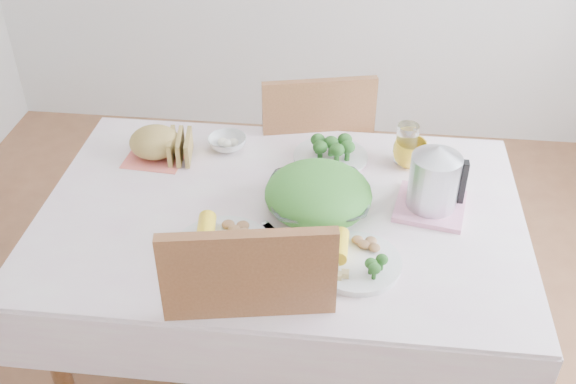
# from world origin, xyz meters

# --- Properties ---
(floor) EXTENTS (3.60, 3.60, 0.00)m
(floor) POSITION_xyz_m (0.00, 0.00, 0.00)
(floor) COLOR brown
(floor) RESTS_ON ground
(dining_table) EXTENTS (1.40, 0.90, 0.75)m
(dining_table) POSITION_xyz_m (0.00, 0.00, 0.38)
(dining_table) COLOR brown
(dining_table) RESTS_ON floor
(tablecloth) EXTENTS (1.50, 1.00, 0.01)m
(tablecloth) POSITION_xyz_m (0.00, 0.00, 0.76)
(tablecloth) COLOR white
(tablecloth) RESTS_ON dining_table
(chair_far) EXTENTS (0.53, 0.53, 0.97)m
(chair_far) POSITION_xyz_m (0.03, 0.69, 0.47)
(chair_far) COLOR brown
(chair_far) RESTS_ON floor
(salad_bowl) EXTENTS (0.36, 0.36, 0.08)m
(salad_bowl) POSITION_xyz_m (0.11, 0.01, 0.80)
(salad_bowl) COLOR white
(salad_bowl) RESTS_ON tablecloth
(dinner_plate_left) EXTENTS (0.35, 0.35, 0.02)m
(dinner_plate_left) POSITION_xyz_m (-0.14, -0.22, 0.77)
(dinner_plate_left) COLOR white
(dinner_plate_left) RESTS_ON tablecloth
(dinner_plate_right) EXTENTS (0.33, 0.33, 0.02)m
(dinner_plate_right) POSITION_xyz_m (0.24, -0.23, 0.77)
(dinner_plate_right) COLOR white
(dinner_plate_right) RESTS_ON tablecloth
(broccoli_plate) EXTENTS (0.28, 0.28, 0.02)m
(broccoli_plate) POSITION_xyz_m (0.14, 0.30, 0.77)
(broccoli_plate) COLOR beige
(broccoli_plate) RESTS_ON tablecloth
(napkin) EXTENTS (0.21, 0.21, 0.00)m
(napkin) POSITION_xyz_m (-0.47, 0.26, 0.76)
(napkin) COLOR #E9695B
(napkin) RESTS_ON tablecloth
(bread_loaf) EXTENTS (0.19, 0.18, 0.11)m
(bread_loaf) POSITION_xyz_m (-0.47, 0.26, 0.82)
(bread_loaf) COLOR olive
(bread_loaf) RESTS_ON napkin
(fruit_bowl) EXTENTS (0.15, 0.15, 0.04)m
(fruit_bowl) POSITION_xyz_m (-0.23, 0.34, 0.78)
(fruit_bowl) COLOR white
(fruit_bowl) RESTS_ON tablecloth
(yellow_mug) EXTENTS (0.15, 0.15, 0.09)m
(yellow_mug) POSITION_xyz_m (0.40, 0.30, 0.81)
(yellow_mug) COLOR yellow
(yellow_mug) RESTS_ON tablecloth
(glass_tumbler) EXTENTS (0.09, 0.09, 0.14)m
(glass_tumbler) POSITION_xyz_m (0.39, 0.33, 0.83)
(glass_tumbler) COLOR white
(glass_tumbler) RESTS_ON tablecloth
(pink_tray) EXTENTS (0.24, 0.24, 0.02)m
(pink_tray) POSITION_xyz_m (0.46, 0.06, 0.77)
(pink_tray) COLOR pink
(pink_tray) RESTS_ON tablecloth
(electric_kettle) EXTENTS (0.20, 0.20, 0.22)m
(electric_kettle) POSITION_xyz_m (0.46, 0.06, 0.88)
(electric_kettle) COLOR #B2B5BA
(electric_kettle) RESTS_ON pink_tray
(fork_left) EXTENTS (0.15, 0.18, 0.00)m
(fork_left) POSITION_xyz_m (0.03, -0.16, 0.76)
(fork_left) COLOR silver
(fork_left) RESTS_ON tablecloth
(fork_right) EXTENTS (0.09, 0.15, 0.00)m
(fork_right) POSITION_xyz_m (0.07, -0.15, 0.76)
(fork_right) COLOR silver
(fork_right) RESTS_ON tablecloth
(knife) EXTENTS (0.19, 0.06, 0.00)m
(knife) POSITION_xyz_m (0.07, -0.23, 0.76)
(knife) COLOR silver
(knife) RESTS_ON tablecloth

